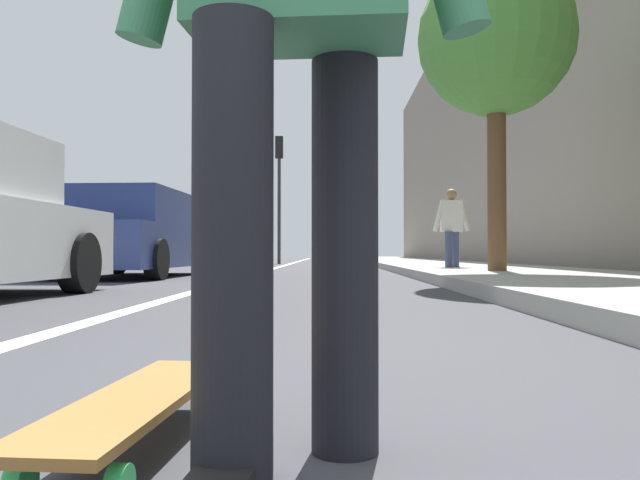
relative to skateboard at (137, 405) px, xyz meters
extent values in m
plane|color=#38383D|center=(9.08, -0.14, -0.09)|extent=(80.00, 80.00, 0.00)
cube|color=silver|center=(19.08, 1.02, -0.09)|extent=(52.00, 0.16, 0.01)
cube|color=#9E9B93|center=(17.08, -3.35, -0.02)|extent=(52.00, 3.20, 0.14)
cube|color=gray|center=(21.08, -5.98, 4.86)|extent=(40.00, 1.20, 9.90)
cylinder|color=green|center=(0.31, 0.06, -0.06)|extent=(0.07, 0.03, 0.07)
cylinder|color=green|center=(0.29, -0.11, -0.06)|extent=(0.07, 0.03, 0.07)
cube|color=silver|center=(0.30, -0.02, -0.01)|extent=(0.07, 0.12, 0.02)
cube|color=silver|center=(-0.30, 0.02, -0.01)|extent=(0.07, 0.12, 0.02)
cube|color=olive|center=(0.00, 0.00, 0.01)|extent=(0.85, 0.26, 0.02)
cylinder|color=black|center=(-0.26, -0.24, 0.32)|extent=(0.14, 0.14, 0.82)
cylinder|color=black|center=(-0.02, -0.44, 0.32)|extent=(0.14, 0.14, 0.82)
cube|color=black|center=(-0.26, -0.24, -0.06)|extent=(0.27, 0.12, 0.07)
cylinder|color=black|center=(5.12, 2.14, 0.22)|extent=(0.63, 0.24, 0.62)
cube|color=navy|center=(9.59, 2.96, 0.43)|extent=(4.46, 1.96, 0.70)
cube|color=navy|center=(9.44, 2.96, 1.08)|extent=(2.49, 1.73, 0.60)
cube|color=#4C606B|center=(10.65, 2.91, 1.08)|extent=(0.11, 1.55, 0.51)
cylinder|color=black|center=(10.99, 3.73, 0.22)|extent=(0.64, 0.25, 0.63)
cylinder|color=black|center=(10.91, 2.06, 0.22)|extent=(0.64, 0.25, 0.63)
cylinder|color=black|center=(8.27, 3.85, 0.22)|extent=(0.64, 0.25, 0.63)
cylinder|color=black|center=(8.20, 2.19, 0.22)|extent=(0.64, 0.25, 0.63)
cylinder|color=#2D2D2D|center=(21.95, 1.42, 1.85)|extent=(0.12, 0.12, 3.88)
cube|color=black|center=(21.95, 1.42, 4.19)|extent=(0.24, 0.28, 0.80)
sphere|color=#360606|center=(22.08, 1.42, 4.45)|extent=(0.16, 0.16, 0.16)
sphere|color=gold|center=(22.08, 1.42, 4.19)|extent=(0.16, 0.16, 0.16)
sphere|color=black|center=(22.08, 1.42, 3.93)|extent=(0.16, 0.16, 0.16)
cylinder|color=brown|center=(8.33, -2.95, 1.33)|extent=(0.28, 0.28, 2.86)
sphere|color=#4C8C38|center=(8.33, -2.95, 3.59)|extent=(2.37, 2.37, 2.37)
cylinder|color=#384260|center=(11.00, -2.85, 0.32)|extent=(0.14, 0.14, 0.82)
cylinder|color=#384260|center=(10.74, -2.67, 0.32)|extent=(0.14, 0.14, 0.82)
cube|color=black|center=(11.00, -2.85, -0.06)|extent=(0.26, 0.10, 0.07)
cube|color=silver|center=(10.88, -2.75, 1.03)|extent=(0.24, 0.40, 0.60)
cylinder|color=silver|center=(10.88, -2.99, 1.03)|extent=(0.09, 0.24, 0.60)
cylinder|color=silver|center=(10.88, -2.51, 1.03)|extent=(0.09, 0.24, 0.60)
sphere|color=#936B4C|center=(10.88, -2.75, 1.43)|extent=(0.22, 0.22, 0.22)
camera|label=1|loc=(-1.35, -0.41, 0.32)|focal=35.82mm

